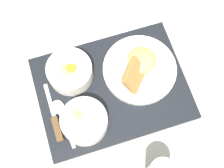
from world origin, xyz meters
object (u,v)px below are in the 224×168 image
object	(u,v)px
bowl_soup	(84,121)
knife	(56,125)
plate_main	(140,68)
spoon	(61,114)
bowl_salad	(70,71)

from	to	relation	value
bowl_soup	knife	xyz separation A→B (m)	(-0.07, 0.03, -0.03)
plate_main	knife	bearing A→B (deg)	-170.35
knife	spoon	distance (m)	0.03
bowl_soup	knife	world-z (taller)	bowl_soup
bowl_soup	knife	distance (m)	0.08
bowl_salad	spoon	bearing A→B (deg)	-126.93
knife	spoon	size ratio (longest dim) A/B	1.19
bowl_salad	spoon	xyz separation A→B (m)	(-0.07, -0.10, -0.03)
bowl_salad	plate_main	size ratio (longest dim) A/B	0.60
bowl_soup	plate_main	world-z (taller)	plate_main
bowl_salad	knife	xyz separation A→B (m)	(-0.09, -0.12, -0.02)
bowl_soup	spoon	size ratio (longest dim) A/B	0.86
bowl_salad	bowl_soup	bearing A→B (deg)	-98.39
bowl_salad	bowl_soup	xyz separation A→B (m)	(-0.02, -0.15, 0.00)
plate_main	spoon	bearing A→B (deg)	-174.76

